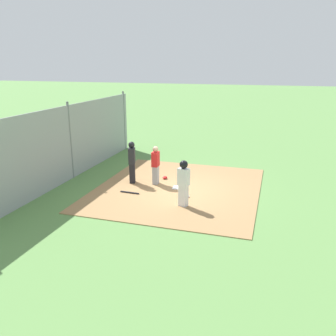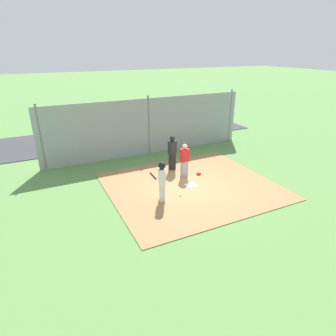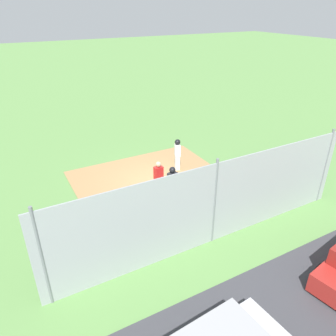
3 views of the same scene
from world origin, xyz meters
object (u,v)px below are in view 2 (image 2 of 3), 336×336
at_px(home_plate, 191,185).
at_px(catcher_mask, 199,173).
at_px(parked_car_red, 80,134).
at_px(baseball, 180,195).
at_px(parked_car_silver, 165,122).
at_px(runner, 162,179).
at_px(catcher, 184,160).
at_px(baseball_bat, 153,176).
at_px(umpire, 172,152).

distance_m(home_plate, catcher_mask, 1.28).
bearing_deg(parked_car_red, catcher_mask, 108.42).
relative_size(baseball, parked_car_silver, 0.02).
height_order(home_plate, baseball, baseball).
bearing_deg(runner, catcher, 60.39).
distance_m(catcher, runner, 2.61).
height_order(catcher_mask, baseball, catcher_mask).
height_order(baseball_bat, baseball, baseball).
relative_size(runner, catcher_mask, 6.97).
height_order(home_plate, parked_car_silver, parked_car_silver).
bearing_deg(parked_car_silver, home_plate, -112.94).
relative_size(home_plate, baseball_bat, 0.56).
height_order(home_plate, umpire, umpire).
height_order(home_plate, parked_car_red, parked_car_red).
xyz_separation_m(runner, catcher_mask, (-2.68, -1.53, -0.90)).
relative_size(umpire, runner, 1.06).
distance_m(home_plate, baseball_bat, 2.00).
xyz_separation_m(umpire, baseball_bat, (1.23, 0.39, -0.91)).
height_order(umpire, parked_car_red, umpire).
bearing_deg(runner, home_plate, 40.34).
bearing_deg(umpire, runner, -50.31).
xyz_separation_m(home_plate, umpire, (-0.08, -2.03, 0.93)).
distance_m(home_plate, baseball, 1.12).
relative_size(baseball_bat, catcher_mask, 3.28).
relative_size(catcher, parked_car_red, 0.36).
bearing_deg(parked_car_silver, catcher_mask, -108.70).
height_order(umpire, runner, umpire).
xyz_separation_m(home_plate, runner, (1.74, 0.67, 0.95)).
bearing_deg(umpire, parked_car_silver, 141.00).
bearing_deg(home_plate, catcher, -102.25).
bearing_deg(parked_car_silver, baseball_bat, -123.91).
bearing_deg(baseball, home_plate, -143.82).
bearing_deg(home_plate, baseball, 36.18).
bearing_deg(catcher_mask, baseball_bat, -20.59).
bearing_deg(home_plate, catcher_mask, -137.44).
bearing_deg(catcher_mask, catcher, -14.12).
height_order(runner, parked_car_silver, runner).
xyz_separation_m(umpire, catcher_mask, (-0.86, 1.17, -0.88)).
distance_m(catcher_mask, parked_car_red, 8.86).
distance_m(catcher, parked_car_red, 8.37).
bearing_deg(catcher, baseball_bat, -116.27).
bearing_deg(parked_car_red, home_plate, 100.73).
distance_m(runner, parked_car_red, 9.45).
bearing_deg(parked_car_red, catcher, 104.69).
relative_size(runner, parked_car_silver, 0.39).
height_order(catcher, catcher_mask, catcher).
bearing_deg(catcher, baseball, -36.02).
xyz_separation_m(baseball, parked_car_red, (2.35, -9.32, 0.55)).
distance_m(umpire, catcher_mask, 1.70).
xyz_separation_m(baseball_bat, catcher_mask, (-2.08, 0.78, 0.03)).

